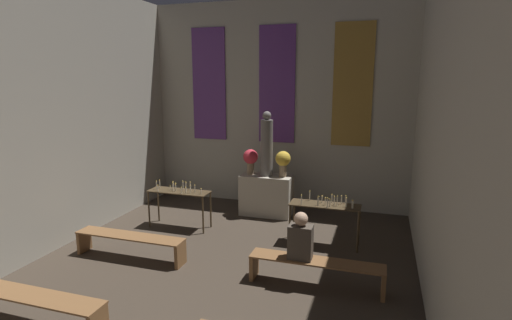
# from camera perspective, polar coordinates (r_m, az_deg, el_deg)

# --- Properties ---
(wall_back) EXTENTS (6.58, 0.16, 4.95)m
(wall_back) POSITION_cam_1_polar(r_m,az_deg,el_deg) (9.82, 3.10, 7.94)
(wall_back) COLOR #B2AD9E
(wall_back) RESTS_ON ground_plane
(wall_right) EXTENTS (0.12, 11.58, 4.95)m
(wall_right) POSITION_cam_1_polar(r_m,az_deg,el_deg) (3.89, 28.74, 0.77)
(wall_right) COLOR #B2AD9E
(wall_right) RESTS_ON ground_plane
(altar) EXTENTS (1.18, 0.57, 0.94)m
(altar) POSITION_cam_1_polar(r_m,az_deg,el_deg) (9.28, 1.50, -5.02)
(altar) COLOR #BCB29E
(altar) RESTS_ON ground_plane
(statue) EXTENTS (0.28, 0.28, 1.47)m
(statue) POSITION_cam_1_polar(r_m,az_deg,el_deg) (9.02, 1.54, 2.05)
(statue) COLOR slate
(statue) RESTS_ON altar
(flower_vase_left) EXTENTS (0.34, 0.34, 0.59)m
(flower_vase_left) POSITION_cam_1_polar(r_m,az_deg,el_deg) (9.19, -0.78, 0.20)
(flower_vase_left) COLOR #937A5B
(flower_vase_left) RESTS_ON altar
(flower_vase_right) EXTENTS (0.34, 0.34, 0.59)m
(flower_vase_right) POSITION_cam_1_polar(r_m,az_deg,el_deg) (8.98, 3.88, -0.09)
(flower_vase_right) COLOR #937A5B
(flower_vase_right) RESTS_ON altar
(candle_rack_left) EXTENTS (1.32, 0.44, 1.00)m
(candle_rack_left) POSITION_cam_1_polar(r_m,az_deg,el_deg) (8.59, -10.93, -5.00)
(candle_rack_left) COLOR #473823
(candle_rack_left) RESTS_ON ground_plane
(candle_rack_right) EXTENTS (1.32, 0.44, 1.00)m
(candle_rack_right) POSITION_cam_1_polar(r_m,az_deg,el_deg) (7.66, 9.87, -6.99)
(candle_rack_right) COLOR #473823
(candle_rack_right) RESTS_ON ground_plane
(pew_third_left) EXTENTS (2.03, 0.36, 0.43)m
(pew_third_left) POSITION_cam_1_polar(r_m,az_deg,el_deg) (6.08, -29.26, -17.37)
(pew_third_left) COLOR brown
(pew_third_left) RESTS_ON ground_plane
(pew_back_left) EXTENTS (2.03, 0.36, 0.43)m
(pew_back_left) POSITION_cam_1_polar(r_m,az_deg,el_deg) (7.47, -17.57, -11.00)
(pew_back_left) COLOR brown
(pew_back_left) RESTS_ON ground_plane
(pew_back_right) EXTENTS (2.03, 0.36, 0.43)m
(pew_back_right) POSITION_cam_1_polar(r_m,az_deg,el_deg) (6.30, 8.55, -14.91)
(pew_back_right) COLOR brown
(pew_back_right) RESTS_ON ground_plane
(person_seated) EXTENTS (0.36, 0.24, 0.73)m
(person_seated) POSITION_cam_1_polar(r_m,az_deg,el_deg) (6.16, 6.38, -11.03)
(person_seated) COLOR #4C4238
(person_seated) RESTS_ON pew_back_right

